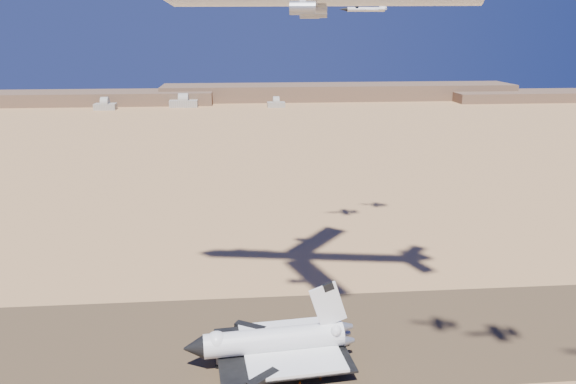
{
  "coord_description": "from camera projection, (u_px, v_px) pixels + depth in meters",
  "views": [
    {
      "loc": [
        -0.2,
        -134.37,
        80.33
      ],
      "look_at": [
        12.21,
        8.0,
        39.05
      ],
      "focal_mm": 35.0,
      "sensor_mm": 36.0,
      "label": 1
    }
  ],
  "objects": [
    {
      "name": "ground",
      "position": [
        245.0,
        341.0,
        150.92
      ],
      "size": [
        1200.0,
        1200.0,
        0.0
      ],
      "primitive_type": "plane",
      "color": "tan",
      "rests_on": "ground"
    },
    {
      "name": "runway",
      "position": [
        245.0,
        340.0,
        150.91
      ],
      "size": [
        600.0,
        50.0,
        0.06
      ],
      "primitive_type": "cube",
      "color": "brown",
      "rests_on": "ground"
    },
    {
      "name": "ridgeline",
      "position": [
        295.0,
        95.0,
        658.94
      ],
      "size": [
        960.0,
        90.0,
        18.0
      ],
      "color": "brown",
      "rests_on": "ground"
    },
    {
      "name": "hangars",
      "position": [
        179.0,
        103.0,
        602.15
      ],
      "size": [
        200.5,
        29.5,
        30.0
      ],
      "color": "#A59F92",
      "rests_on": "ground"
    },
    {
      "name": "shuttle",
      "position": [
        273.0,
        343.0,
        139.34
      ],
      "size": [
        42.63,
        28.77,
        20.94
      ],
      "rotation": [
        0.0,
        0.0,
        0.1
      ],
      "color": "white",
      "rests_on": "runway"
    },
    {
      "name": "crew_a",
      "position": [
        315.0,
        369.0,
        136.37
      ],
      "size": [
        0.49,
        0.72,
        1.92
      ],
      "primitive_type": "imported",
      "rotation": [
        0.0,
        0.0,
        1.53
      ],
      "color": "#D0560C",
      "rests_on": "runway"
    },
    {
      "name": "crew_b",
      "position": [
        300.0,
        384.0,
        130.66
      ],
      "size": [
        0.55,
        0.89,
        1.78
      ],
      "primitive_type": "imported",
      "rotation": [
        0.0,
        0.0,
        1.63
      ],
      "color": "#D0560C",
      "rests_on": "runway"
    },
    {
      "name": "crew_c",
      "position": [
        321.0,
        378.0,
        133.32
      ],
      "size": [
        1.1,
        0.85,
        1.68
      ],
      "primitive_type": "imported",
      "rotation": [
        0.0,
        0.0,
        2.74
      ],
      "color": "#D0560C",
      "rests_on": "runway"
    },
    {
      "name": "chase_jet_e",
      "position": [
        365.0,
        9.0,
        185.33
      ],
      "size": [
        15.89,
        8.35,
        3.96
      ],
      "rotation": [
        0.0,
        0.0,
        0.0
      ],
      "color": "silver"
    },
    {
      "name": "chase_jet_f",
      "position": [
        408.0,
        2.0,
        193.99
      ],
      "size": [
        13.71,
        7.79,
        3.46
      ],
      "rotation": [
        0.0,
        0.0,
        -0.21
      ],
      "color": "silver"
    }
  ]
}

